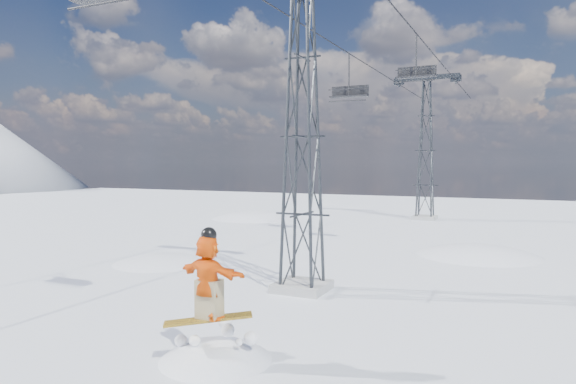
# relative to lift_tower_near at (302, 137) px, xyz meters

# --- Properties ---
(ground) EXTENTS (120.00, 120.00, 0.00)m
(ground) POSITION_rel_lift_tower_near_xyz_m (-0.80, -8.00, -5.47)
(ground) COLOR white
(ground) RESTS_ON ground
(snow_terrain) EXTENTS (39.00, 37.00, 22.00)m
(snow_terrain) POSITION_rel_lift_tower_near_xyz_m (-5.57, 13.24, -15.06)
(snow_terrain) COLOR white
(snow_terrain) RESTS_ON ground
(lift_tower_near) EXTENTS (5.20, 1.80, 11.43)m
(lift_tower_near) POSITION_rel_lift_tower_near_xyz_m (0.00, 0.00, 0.00)
(lift_tower_near) COLOR #999999
(lift_tower_near) RESTS_ON ground
(lift_tower_far) EXTENTS (5.20, 1.80, 11.43)m
(lift_tower_far) POSITION_rel_lift_tower_near_xyz_m (0.00, 25.00, 0.00)
(lift_tower_far) COLOR #999999
(lift_tower_far) RESTS_ON ground
(haul_cables) EXTENTS (4.46, 51.00, 0.06)m
(haul_cables) POSITION_rel_lift_tower_near_xyz_m (0.00, 11.50, 5.38)
(haul_cables) COLOR black
(haul_cables) RESTS_ON ground
(lift_chair_mid) EXTENTS (1.89, 0.54, 2.34)m
(lift_chair_mid) POSITION_rel_lift_tower_near_xyz_m (2.20, 9.08, 3.51)
(lift_chair_mid) COLOR black
(lift_chair_mid) RESTS_ON ground
(lift_chair_far) EXTENTS (2.23, 0.64, 2.77)m
(lift_chair_far) POSITION_rel_lift_tower_near_xyz_m (-2.20, 12.08, 3.16)
(lift_chair_far) COLOR black
(lift_chair_far) RESTS_ON ground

